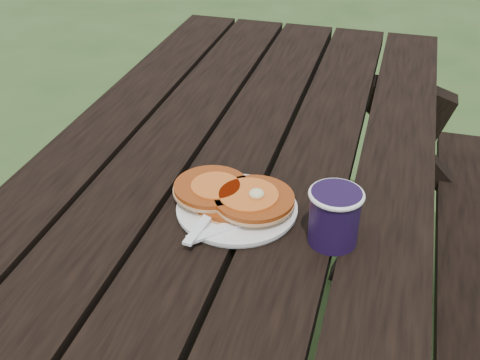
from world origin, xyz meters
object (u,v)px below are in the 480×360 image
(picnic_table, at_px, (223,330))
(pancake_stack, at_px, (234,195))
(coffee_cup, at_px, (335,214))
(plate, at_px, (237,209))

(picnic_table, xyz_separation_m, pancake_stack, (0.05, -0.07, 0.41))
(picnic_table, bearing_deg, pancake_stack, -56.39)
(pancake_stack, distance_m, coffee_cup, 0.18)
(picnic_table, relative_size, plate, 9.14)
(picnic_table, height_order, pancake_stack, pancake_stack)
(coffee_cup, bearing_deg, picnic_table, 152.69)
(pancake_stack, height_order, coffee_cup, coffee_cup)
(pancake_stack, bearing_deg, picnic_table, 123.61)
(plate, xyz_separation_m, pancake_stack, (-0.01, 0.01, 0.02))
(picnic_table, distance_m, plate, 0.40)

